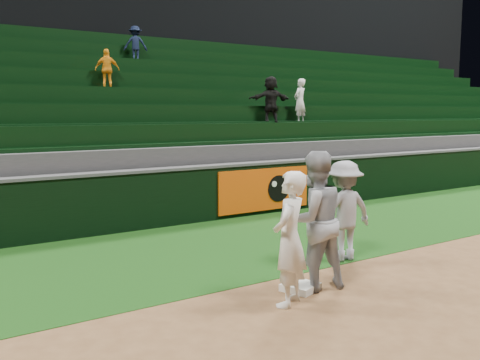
{
  "coord_description": "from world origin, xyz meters",
  "views": [
    {
      "loc": [
        -4.53,
        -5.08,
        2.44
      ],
      "look_at": [
        0.46,
        2.3,
        1.3
      ],
      "focal_mm": 40.0,
      "sensor_mm": 36.0,
      "label": 1
    }
  ],
  "objects_px": {
    "first_base": "(300,287)",
    "baserunner": "(314,221)",
    "first_baseman": "(290,239)",
    "base_coach": "(344,211)"
  },
  "relations": [
    {
      "from": "first_base",
      "to": "baserunner",
      "type": "height_order",
      "value": "baserunner"
    },
    {
      "from": "first_baseman",
      "to": "baserunner",
      "type": "bearing_deg",
      "value": 172.44
    },
    {
      "from": "first_base",
      "to": "baserunner",
      "type": "bearing_deg",
      "value": -6.17
    },
    {
      "from": "first_base",
      "to": "baserunner",
      "type": "xyz_separation_m",
      "value": [
        0.2,
        -0.02,
        0.91
      ]
    },
    {
      "from": "first_baseman",
      "to": "baserunner",
      "type": "relative_size",
      "value": 0.89
    },
    {
      "from": "baserunner",
      "to": "first_baseman",
      "type": "bearing_deg",
      "value": 34.42
    },
    {
      "from": "first_baseman",
      "to": "base_coach",
      "type": "relative_size",
      "value": 1.04
    },
    {
      "from": "first_baseman",
      "to": "baserunner",
      "type": "height_order",
      "value": "baserunner"
    },
    {
      "from": "first_base",
      "to": "first_baseman",
      "type": "xyz_separation_m",
      "value": [
        -0.48,
        -0.33,
        0.81
      ]
    },
    {
      "from": "first_base",
      "to": "first_baseman",
      "type": "bearing_deg",
      "value": -145.14
    }
  ]
}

